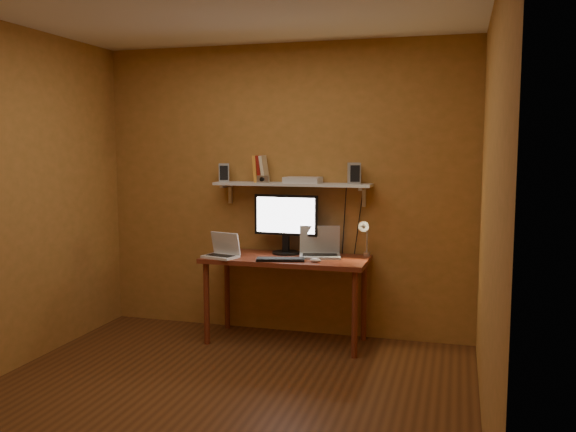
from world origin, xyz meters
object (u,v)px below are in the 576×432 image
(desk, at_px, (286,267))
(router, at_px, (303,180))
(monitor, at_px, (286,221))
(speaker_left, at_px, (224,173))
(desk_lamp, at_px, (365,234))
(laptop, at_px, (320,248))
(mouse, at_px, (316,260))
(shelf_camera, at_px, (263,179))
(wall_shelf, at_px, (292,185))
(netbook, at_px, (223,250))
(speaker_right, at_px, (354,173))
(keyboard, at_px, (281,259))

(desk, distance_m, router, 0.77)
(monitor, bearing_deg, speaker_left, 177.97)
(speaker_left, bearing_deg, desk_lamp, -22.74)
(laptop, height_order, router, router)
(desk, relative_size, mouse, 14.72)
(laptop, height_order, shelf_camera, shelf_camera)
(wall_shelf, distance_m, laptop, 0.61)
(router, bearing_deg, netbook, -149.81)
(speaker_right, bearing_deg, router, 162.26)
(shelf_camera, bearing_deg, monitor, 5.77)
(wall_shelf, distance_m, monitor, 0.32)
(wall_shelf, distance_m, shelf_camera, 0.26)
(mouse, bearing_deg, shelf_camera, 170.25)
(wall_shelf, xyz_separation_m, router, (0.10, 0.00, 0.04))
(speaker_right, bearing_deg, laptop, -179.33)
(speaker_left, bearing_deg, monitor, -24.34)
(desk, bearing_deg, router, 63.63)
(keyboard, height_order, speaker_left, speaker_left)
(wall_shelf, relative_size, router, 4.46)
(netbook, height_order, keyboard, netbook)
(laptop, xyz_separation_m, speaker_right, (0.27, 0.10, 0.65))
(laptop, xyz_separation_m, mouse, (0.03, -0.27, -0.05))
(monitor, bearing_deg, wall_shelf, 48.95)
(desk, height_order, wall_shelf, wall_shelf)
(mouse, relative_size, desk_lamp, 0.25)
(desk, xyz_separation_m, desk_lamp, (0.66, 0.13, 0.29))
(mouse, xyz_separation_m, speaker_right, (0.25, 0.37, 0.70))
(laptop, distance_m, speaker_left, 1.12)
(wall_shelf, height_order, desk_lamp, wall_shelf)
(desk, bearing_deg, mouse, -29.27)
(wall_shelf, height_order, mouse, wall_shelf)
(shelf_camera, relative_size, router, 0.35)
(speaker_left, bearing_deg, keyboard, -50.12)
(monitor, xyz_separation_m, netbook, (-0.47, -0.31, -0.23))
(laptop, xyz_separation_m, keyboard, (-0.27, -0.29, -0.06))
(netbook, distance_m, speaker_left, 0.75)
(netbook, distance_m, speaker_right, 1.30)
(netbook, height_order, router, router)
(keyboard, distance_m, shelf_camera, 0.76)
(netbook, relative_size, speaker_left, 1.98)
(netbook, bearing_deg, desk, 33.03)
(desk_lamp, bearing_deg, mouse, -140.81)
(desk, relative_size, speaker_right, 7.80)
(monitor, xyz_separation_m, desk_lamp, (0.70, -0.02, -0.08))
(netbook, distance_m, shelf_camera, 0.72)
(mouse, bearing_deg, laptop, 114.22)
(wall_shelf, xyz_separation_m, laptop, (0.27, -0.09, -0.54))
(desk, xyz_separation_m, router, (0.10, 0.19, 0.74))
(wall_shelf, bearing_deg, desk, -90.00)
(mouse, relative_size, router, 0.30)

